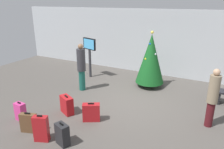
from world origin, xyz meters
TOP-DOWN VIEW (x-y plane):
  - ground_plane at (0.00, 0.00)m, footprint 16.00×16.00m
  - back_wall at (0.00, 3.52)m, footprint 16.00×0.20m
  - holiday_tree at (0.16, 1.77)m, footprint 1.16×1.16m
  - flight_info_kiosk at (-2.68, 1.62)m, footprint 0.77×0.31m
  - traveller_0 at (2.63, -0.32)m, footprint 0.33×0.33m
  - traveller_1 at (-2.10, 0.16)m, footprint 0.41×0.41m
  - suitcase_0 at (-1.69, -2.93)m, footprint 0.47×0.29m
  - suitcase_1 at (-0.52, -2.93)m, footprint 0.42×0.32m
  - suitcase_2 at (-2.39, -2.61)m, footprint 0.35×0.22m
  - suitcase_3 at (-0.50, -1.65)m, footprint 0.55×0.44m
  - suitcase_4 at (-1.09, -3.06)m, footprint 0.41×0.30m
  - suitcase_5 at (-1.43, -1.63)m, footprint 0.57×0.44m

SIDE VIEW (x-z plane):
  - ground_plane at x=0.00m, z-range 0.00..0.00m
  - suitcase_3 at x=-0.50m, z-range -0.02..0.56m
  - suitcase_0 at x=-1.69m, z-range -0.02..0.57m
  - suitcase_2 at x=-2.39m, z-range -0.02..0.57m
  - suitcase_1 at x=-0.52m, z-range -0.02..0.58m
  - suitcase_5 at x=-1.43m, z-range -0.02..0.59m
  - suitcase_4 at x=-1.09m, z-range -0.02..0.72m
  - traveller_0 at x=2.63m, z-range 0.06..1.78m
  - traveller_1 at x=-2.10m, z-range 0.06..1.93m
  - holiday_tree at x=0.16m, z-range 0.04..2.35m
  - flight_info_kiosk at x=-2.68m, z-range 0.34..2.16m
  - back_wall at x=0.00m, z-range 0.00..3.05m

